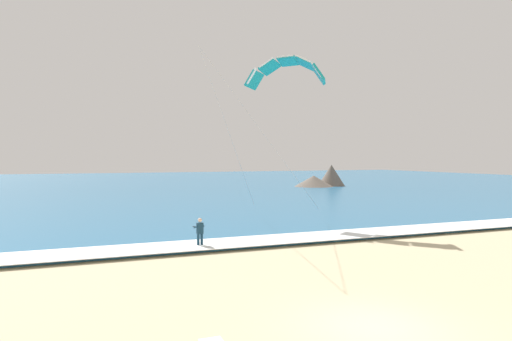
{
  "coord_description": "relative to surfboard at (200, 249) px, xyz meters",
  "views": [
    {
      "loc": [
        -8.02,
        -10.93,
        4.97
      ],
      "look_at": [
        2.48,
        15.9,
        4.12
      ],
      "focal_mm": 31.75,
      "sensor_mm": 36.0,
      "label": 1
    }
  ],
  "objects": [
    {
      "name": "surf_foam",
      "position": [
        2.0,
        0.14,
        0.19
      ],
      "size": [
        200.0,
        2.98,
        0.04
      ],
      "primitive_type": "cube",
      "color": "white",
      "rests_on": "sea"
    },
    {
      "name": "kitesurfer",
      "position": [
        -0.0,
        0.02,
        0.91
      ],
      "size": [
        0.55,
        0.55,
        1.69
      ],
      "color": "#143347",
      "rests_on": "ground"
    },
    {
      "name": "ground_plane",
      "position": [
        2.0,
        -12.76,
        -0.03
      ],
      "size": [
        200.0,
        200.0,
        0.0
      ],
      "primitive_type": "plane",
      "color": "#C6B78E"
    },
    {
      "name": "surfboard",
      "position": [
        0.0,
        0.0,
        0.0
      ],
      "size": [
        0.58,
        1.44,
        0.09
      ],
      "color": "#239EC6",
      "rests_on": "ground"
    },
    {
      "name": "headland_right",
      "position": [
        31.19,
        41.61,
        1.37
      ],
      "size": [
        9.5,
        6.97,
        3.73
      ],
      "color": "#665B51",
      "rests_on": "ground"
    },
    {
      "name": "kite_primary",
      "position": [
        8.7,
        7.64,
        11.63
      ],
      "size": [
        10.97,
        9.8,
        11.47
      ],
      "color": "teal"
    },
    {
      "name": "sea",
      "position": [
        2.0,
        59.14,
        0.07
      ],
      "size": [
        200.0,
        120.0,
        0.2
      ],
      "primitive_type": "cube",
      "color": "teal",
      "rests_on": "ground"
    }
  ]
}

